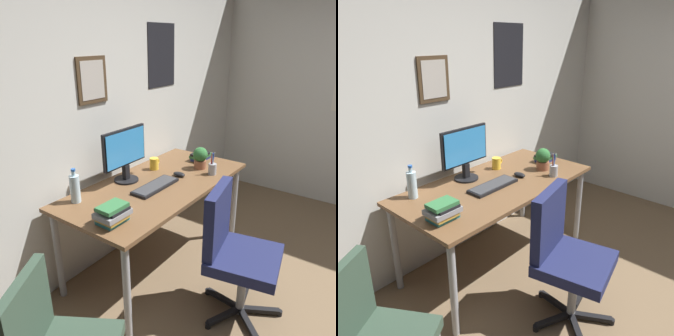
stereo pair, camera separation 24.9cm
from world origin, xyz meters
TOP-DOWN VIEW (x-y plane):
  - wall_back at (0.00, 2.15)m, footprint 4.40×0.10m
  - desk at (0.03, 1.67)m, footprint 1.66×0.80m
  - office_chair at (-0.13, 0.91)m, footprint 0.58×0.57m
  - side_chair at (-1.31, 1.25)m, footprint 0.58×0.58m
  - monitor at (-0.09, 1.91)m, footprint 0.46×0.20m
  - keyboard at (-0.06, 1.63)m, footprint 0.43×0.15m
  - computer_mouse at (0.24, 1.61)m, footprint 0.06×0.11m
  - water_bottle at (-0.58, 1.94)m, footprint 0.07×0.07m
  - coffee_mug_near at (0.25, 1.88)m, footprint 0.12×0.08m
  - potted_plant at (0.51, 1.56)m, footprint 0.13×0.13m
  - pen_cup at (0.45, 1.40)m, footprint 0.07×0.07m
  - book_stack_left at (-0.64, 1.52)m, footprint 0.21×0.17m
  - book_stack_right at (0.71, 1.68)m, footprint 0.22×0.14m

SIDE VIEW (x-z plane):
  - side_chair at x=-1.31m, z-range 0.06..0.94m
  - office_chair at x=-0.13m, z-range 0.05..1.00m
  - desk at x=0.03m, z-range 0.30..1.06m
  - keyboard at x=-0.06m, z-range 0.76..0.78m
  - computer_mouse at x=0.24m, z-range 0.76..0.79m
  - book_stack_right at x=0.71m, z-range 0.76..0.83m
  - coffee_mug_near at x=0.25m, z-range 0.76..0.86m
  - pen_cup at x=0.45m, z-range 0.71..0.91m
  - book_stack_left at x=-0.64m, z-range 0.76..0.88m
  - potted_plant at x=0.51m, z-range 0.76..0.96m
  - water_bottle at x=-0.58m, z-range 0.74..0.99m
  - monitor at x=-0.09m, z-range 0.78..1.21m
  - wall_back at x=0.00m, z-range 0.00..2.60m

